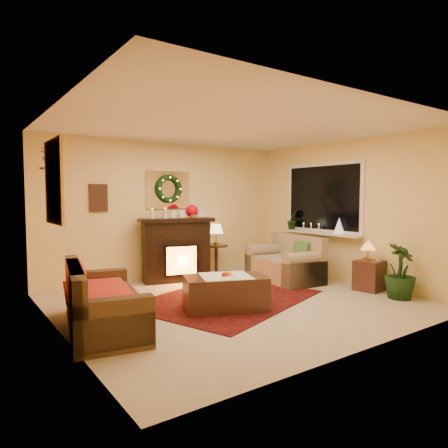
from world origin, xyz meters
TOP-DOWN VIEW (x-y plane):
  - floor at (0.00, 0.00)m, footprint 5.00×5.00m
  - ceiling at (0.00, 0.00)m, footprint 5.00×5.00m
  - wall_back at (0.00, 2.25)m, footprint 5.00×5.00m
  - wall_front at (0.00, -2.25)m, footprint 5.00×5.00m
  - wall_left at (-2.50, 0.00)m, footprint 4.50×4.50m
  - wall_right at (2.50, 0.00)m, footprint 4.50×4.50m
  - area_rug at (-0.05, 0.21)m, footprint 3.19×2.78m
  - sofa at (-2.02, -0.04)m, footprint 1.14×1.93m
  - red_throw at (-2.07, 0.09)m, footprint 0.74×1.20m
  - fireplace at (-0.06, 1.82)m, footprint 1.27×0.66m
  - poinsettia at (0.29, 1.84)m, footprint 0.24×0.24m
  - mantel_candle_a at (-0.54, 1.80)m, footprint 0.05×0.05m
  - mantel_candle_b at (-0.30, 1.77)m, footprint 0.06×0.06m
  - mantel_mirror at (0.00, 2.23)m, footprint 0.92×0.02m
  - wreath at (0.00, 2.19)m, footprint 0.55×0.11m
  - wall_art at (-1.35, 2.23)m, footprint 0.32×0.03m
  - gold_mirror at (-2.48, 0.30)m, footprint 0.03×0.84m
  - hanging_plant at (-2.34, 1.05)m, footprint 0.33×0.28m
  - loveseat at (1.63, 0.72)m, footprint 1.00×1.54m
  - window_frame at (2.48, 0.55)m, footprint 0.03×1.86m
  - window_glass at (2.47, 0.55)m, footprint 0.02×1.70m
  - window_sill at (2.38, 0.55)m, footprint 0.22×1.86m
  - mini_tree at (2.39, 0.07)m, footprint 0.20×0.20m
  - sill_plant at (2.36, 1.25)m, footprint 0.29×0.23m
  - side_table_round at (0.91, 1.93)m, footprint 0.49×0.49m
  - lamp_cream at (0.90, 1.91)m, footprint 0.28×0.28m
  - end_table_square at (2.26, -0.68)m, footprint 0.47×0.47m
  - lamp_tiffany at (2.22, -0.67)m, footprint 0.25×0.25m
  - coffee_table at (-0.38, -0.23)m, footprint 1.27×0.98m
  - fruit_bowl at (-0.37, -0.25)m, footprint 0.26×0.26m
  - floor_palm at (2.17, -1.29)m, footprint 1.70×1.70m

SIDE VIEW (x-z plane):
  - floor at x=0.00m, z-range 0.00..0.00m
  - area_rug at x=-0.05m, z-range 0.00..0.01m
  - coffee_table at x=-0.38m, z-range -0.02..0.44m
  - end_table_square at x=2.26m, z-range 0.02..0.52m
  - side_table_round at x=0.91m, z-range 0.02..0.63m
  - loveseat at x=1.63m, z-range 0.00..0.84m
  - sofa at x=-2.02m, z-range 0.04..0.82m
  - floor_palm at x=2.17m, z-range -0.83..1.73m
  - fruit_bowl at x=-0.37m, z-range 0.42..0.48m
  - red_throw at x=-2.07m, z-range 0.45..0.46m
  - fireplace at x=-0.06m, z-range 0.00..1.10m
  - lamp_tiffany at x=2.22m, z-range 0.56..0.93m
  - window_sill at x=2.38m, z-range 0.85..0.89m
  - lamp_cream at x=0.90m, z-range 0.67..1.09m
  - mini_tree at x=2.39m, z-range 0.89..1.19m
  - sill_plant at x=2.36m, z-range 0.82..1.35m
  - mantel_candle_a at x=-0.54m, z-range 1.18..1.34m
  - mantel_candle_b at x=-0.30m, z-range 1.17..1.35m
  - wall_back at x=0.00m, z-range 1.30..1.30m
  - wall_front at x=0.00m, z-range 1.30..1.30m
  - wall_left at x=-2.50m, z-range 1.30..1.30m
  - wall_right at x=2.50m, z-range 1.30..1.30m
  - poinsettia at x=0.29m, z-range 1.18..1.42m
  - wall_art at x=-1.35m, z-range 1.31..1.79m
  - window_frame at x=2.48m, z-range 0.87..2.23m
  - window_glass at x=2.47m, z-range 0.94..2.16m
  - mantel_mirror at x=0.00m, z-range 1.34..2.06m
  - wreath at x=0.00m, z-range 1.44..2.00m
  - gold_mirror at x=-2.48m, z-range 1.25..2.25m
  - hanging_plant at x=-2.34m, z-range 1.79..2.15m
  - ceiling at x=0.00m, z-range 2.60..2.60m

